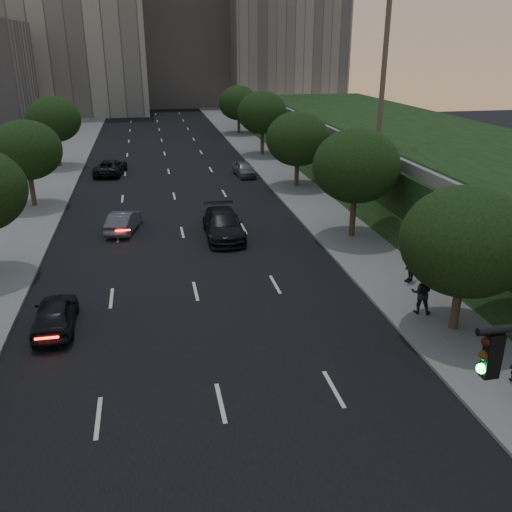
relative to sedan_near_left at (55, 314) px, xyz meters
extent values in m
cube|color=black|center=(6.14, 18.56, -0.69)|extent=(16.00, 140.00, 0.02)
cube|color=slate|center=(16.39, 18.56, -0.63)|extent=(4.50, 140.00, 0.15)
cube|color=slate|center=(-4.11, 18.56, -0.63)|extent=(4.50, 140.00, 0.15)
cube|color=black|center=(28.14, 16.56, 1.30)|extent=(18.00, 90.00, 4.00)
cube|color=slate|center=(19.64, 16.56, 3.65)|extent=(0.35, 90.00, 0.70)
cube|color=gray|center=(-7.86, 80.56, 15.30)|extent=(26.00, 20.00, 32.00)
cube|color=gray|center=(12.14, 90.56, 12.30)|extent=(22.00, 18.00, 26.00)
cube|color=gray|center=(30.14, 84.56, 17.30)|extent=(20.00, 22.00, 36.00)
cylinder|color=#38281C|center=(16.44, -3.44, 0.73)|extent=(0.36, 0.36, 2.86)
ellipsoid|color=black|center=(16.44, -3.44, 3.33)|extent=(5.20, 5.20, 4.42)
cylinder|color=#38281C|center=(16.44, 8.56, 0.90)|extent=(0.36, 0.36, 3.21)
ellipsoid|color=black|center=(16.44, 8.56, 3.82)|extent=(5.20, 5.20, 4.42)
cylinder|color=#38281C|center=(16.44, 21.56, 0.73)|extent=(0.36, 0.36, 2.86)
ellipsoid|color=black|center=(16.44, 21.56, 3.33)|extent=(5.20, 5.20, 4.42)
cylinder|color=#38281C|center=(16.44, 35.56, 0.90)|extent=(0.36, 0.36, 3.21)
ellipsoid|color=black|center=(16.44, 35.56, 3.82)|extent=(5.20, 5.20, 4.42)
cylinder|color=#38281C|center=(16.44, 50.56, 0.73)|extent=(0.36, 0.36, 2.86)
ellipsoid|color=black|center=(16.44, 50.56, 3.33)|extent=(5.20, 5.20, 4.42)
cylinder|color=#38281C|center=(-4.16, 19.56, 0.79)|extent=(0.36, 0.36, 2.99)
ellipsoid|color=black|center=(-4.16, 19.56, 3.51)|extent=(5.00, 5.00, 4.25)
cylinder|color=#38281C|center=(-4.16, 33.56, 0.92)|extent=(0.36, 0.36, 3.26)
ellipsoid|color=black|center=(-4.16, 33.56, 3.88)|extent=(5.00, 5.00, 4.25)
cylinder|color=#4C4233|center=(22.14, 18.56, 10.55)|extent=(0.40, 0.40, 14.50)
cube|color=black|center=(10.54, -13.65, 5.05)|extent=(0.32, 0.22, 0.95)
sphere|color=black|center=(10.36, -13.65, 5.38)|extent=(0.20, 0.20, 0.20)
sphere|color=#3F2B0A|center=(10.36, -13.65, 5.08)|extent=(0.20, 0.20, 0.20)
sphere|color=#19F24C|center=(10.36, -13.65, 4.78)|extent=(0.20, 0.20, 0.20)
imported|color=black|center=(0.00, 0.00, 0.00)|extent=(1.74, 4.16, 1.41)
imported|color=#4C4F52|center=(2.51, 12.60, -0.03)|extent=(2.37, 4.33, 1.35)
imported|color=black|center=(0.88, 29.40, 0.00)|extent=(3.16, 5.39, 1.41)
imported|color=black|center=(8.62, 10.21, 0.11)|extent=(2.38, 5.65, 1.63)
imported|color=slate|center=(12.83, 26.40, -0.04)|extent=(1.88, 3.99, 1.32)
imported|color=black|center=(15.70, -1.87, 0.41)|extent=(1.16, 1.07, 1.92)
imported|color=black|center=(16.79, 1.31, 0.31)|extent=(1.07, 0.91, 1.72)
camera|label=1|loc=(4.33, -21.54, 10.63)|focal=38.00mm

